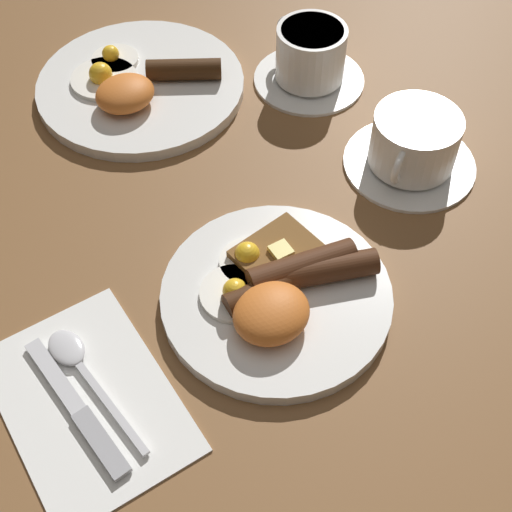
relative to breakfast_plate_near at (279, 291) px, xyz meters
name	(u,v)px	position (x,y,z in m)	size (l,w,h in m)	color
ground_plane	(276,301)	(0.00, 0.00, -0.02)	(3.00, 3.00, 0.00)	brown
breakfast_plate_near	(279,291)	(0.00, 0.00, 0.00)	(0.23, 0.23, 0.05)	white
breakfast_plate_far	(139,85)	(0.06, 0.36, 0.00)	(0.26, 0.26, 0.05)	white
teacup_near	(413,145)	(0.24, 0.06, 0.02)	(0.15, 0.15, 0.07)	white
teacup_far	(310,58)	(0.25, 0.25, 0.02)	(0.14, 0.14, 0.08)	white
napkin	(88,400)	(-0.21, 0.02, -0.01)	(0.14, 0.20, 0.01)	white
knife	(80,413)	(-0.22, 0.01, -0.01)	(0.02, 0.17, 0.01)	silver
spoon	(76,361)	(-0.20, 0.06, -0.01)	(0.03, 0.16, 0.01)	silver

